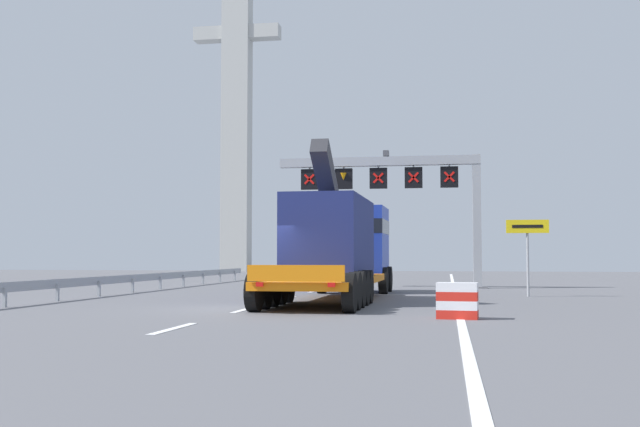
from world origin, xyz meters
name	(u,v)px	position (x,y,z in m)	size (l,w,h in m)	color
ground	(244,309)	(0.00, 0.00, 0.00)	(112.00, 112.00, 0.00)	#5B5B60
lane_markings	(348,282)	(0.08, 22.96, 0.01)	(0.20, 60.52, 0.01)	silver
edge_line_right	(455,292)	(6.20, 12.00, 0.01)	(0.20, 63.00, 0.01)	silver
overhead_lane_gantry	(404,182)	(3.80, 15.73, 5.20)	(10.23, 0.90, 6.80)	#9EA0A5
heavy_haul_truck_orange	(341,245)	(1.97, 6.43, 1.99)	(3.11, 14.08, 5.30)	orange
exit_sign_yellow	(528,238)	(8.95, 8.37, 2.25)	(1.60, 0.15, 2.96)	#9EA0A5
crash_barrier_striped	(457,301)	(6.13, -2.41, 0.45)	(1.05, 0.61, 0.90)	red
guardrail_left	(159,277)	(-7.47, 12.14, 0.56)	(0.13, 28.28, 0.76)	#999EA3
bridge_pylon_distant	(237,75)	(-15.31, 52.42, 20.17)	(9.00, 2.00, 39.55)	#B7B7B2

